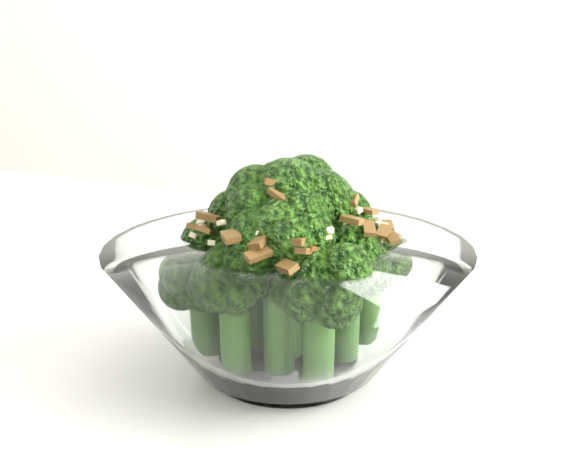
# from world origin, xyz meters

# --- Properties ---
(table) EXTENTS (1.36, 1.08, 0.75)m
(table) POSITION_xyz_m (0.10, 0.07, 0.68)
(table) COLOR white
(table) RESTS_ON ground
(broccoli_dish) EXTENTS (0.22, 0.22, 0.14)m
(broccoli_dish) POSITION_xyz_m (0.30, 0.01, 0.80)
(broccoli_dish) COLOR white
(broccoli_dish) RESTS_ON table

